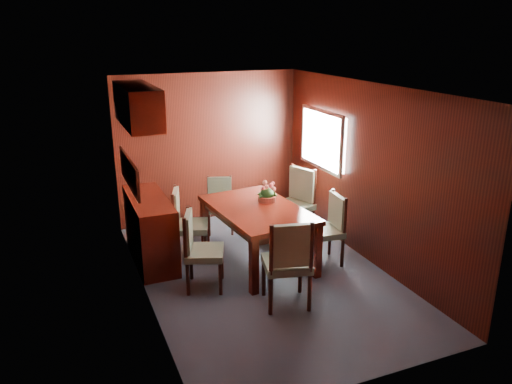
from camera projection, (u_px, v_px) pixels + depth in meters
name	position (u px, v px, depth m)	size (l,w,h in m)	color
ground	(264.00, 274.00, 6.49)	(4.50, 4.50, 0.00)	#38404C
room_shell	(246.00, 147.00, 6.23)	(3.06, 4.52, 2.41)	black
sideboard	(150.00, 229.00, 6.77)	(0.48, 1.40, 0.90)	#390D07
dining_table	(257.00, 215.00, 6.66)	(1.19, 1.76, 0.78)	#390D07
chair_left_near	(198.00, 246.00, 6.01)	(0.59, 0.60, 0.99)	black
chair_left_far	(185.00, 220.00, 6.79)	(0.58, 0.60, 1.00)	black
chair_right_near	(329.00, 225.00, 6.69)	(0.48, 0.50, 0.97)	black
chair_right_far	(297.00, 199.00, 7.49)	(0.65, 0.66, 1.08)	black
chair_head	(288.00, 259.00, 5.56)	(0.61, 0.59, 1.08)	black
chair_foot	(220.00, 201.00, 7.78)	(0.50, 0.49, 0.86)	black
flower_centerpiece	(267.00, 192.00, 6.82)	(0.27, 0.27, 0.27)	#A84733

